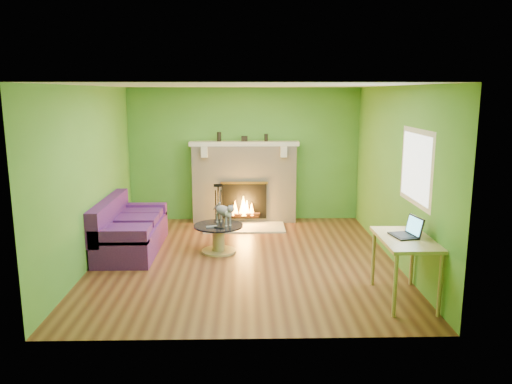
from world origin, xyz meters
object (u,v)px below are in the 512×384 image
at_px(sofa, 128,231).
at_px(coffee_table, 219,236).
at_px(cat, 223,213).
at_px(desk, 406,245).

relative_size(sofa, coffee_table, 2.39).
bearing_deg(cat, coffee_table, 179.70).
height_order(desk, cat, cat).
distance_m(coffee_table, desk, 3.07).
bearing_deg(coffee_table, desk, -39.11).
xyz_separation_m(desk, cat, (-2.28, 1.97, -0.07)).
xyz_separation_m(sofa, coffee_table, (1.45, -0.11, -0.07)).
bearing_deg(desk, coffee_table, 140.89).
bearing_deg(cat, sofa, 145.50).
height_order(coffee_table, desk, desk).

